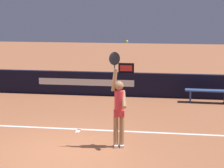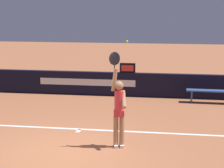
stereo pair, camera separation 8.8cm
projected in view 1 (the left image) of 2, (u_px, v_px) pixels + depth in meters
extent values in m
plane|color=#9F5D3B|center=(63.00, 152.00, 10.06)|extent=(60.00, 60.00, 0.00)
cube|color=white|center=(79.00, 129.00, 11.90)|extent=(12.21, 0.12, 0.00)
cube|color=white|center=(78.00, 131.00, 11.76)|extent=(0.12, 0.30, 0.00)
cube|color=black|center=(104.00, 84.00, 16.33)|extent=(16.94, 0.24, 0.98)
cube|color=silver|center=(86.00, 82.00, 16.30)|extent=(4.01, 0.01, 0.27)
cube|color=black|center=(126.00, 68.00, 16.07)|extent=(0.63, 0.13, 0.39)
cube|color=red|center=(126.00, 68.00, 16.00)|extent=(0.49, 0.01, 0.24)
cylinder|color=#A6764F|center=(122.00, 131.00, 10.35)|extent=(0.13, 0.13, 0.88)
cylinder|color=#A6764F|center=(116.00, 131.00, 10.34)|extent=(0.13, 0.13, 0.88)
cube|color=white|center=(122.00, 146.00, 10.41)|extent=(0.14, 0.25, 0.07)
cube|color=white|center=(116.00, 146.00, 10.40)|extent=(0.14, 0.25, 0.07)
cylinder|color=red|center=(119.00, 103.00, 10.20)|extent=(0.23, 0.23, 0.63)
cube|color=red|center=(119.00, 113.00, 10.25)|extent=(0.30, 0.27, 0.16)
sphere|color=#A6764F|center=(119.00, 86.00, 10.11)|extent=(0.24, 0.24, 0.24)
cylinder|color=#A6764F|center=(114.00, 80.00, 10.07)|extent=(0.19, 0.13, 0.60)
cylinder|color=#A6764F|center=(124.00, 99.00, 10.12)|extent=(0.19, 0.49, 0.41)
ellipsoid|color=black|center=(115.00, 59.00, 9.97)|extent=(0.29, 0.09, 0.35)
cylinder|color=black|center=(115.00, 66.00, 10.01)|extent=(0.03, 0.03, 0.18)
sphere|color=#D0DA30|center=(127.00, 41.00, 9.95)|extent=(0.07, 0.07, 0.07)
cube|color=#314B87|center=(208.00, 91.00, 15.08)|extent=(1.71, 0.40, 0.05)
cube|color=#314B87|center=(190.00, 96.00, 15.23)|extent=(0.07, 0.32, 0.48)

